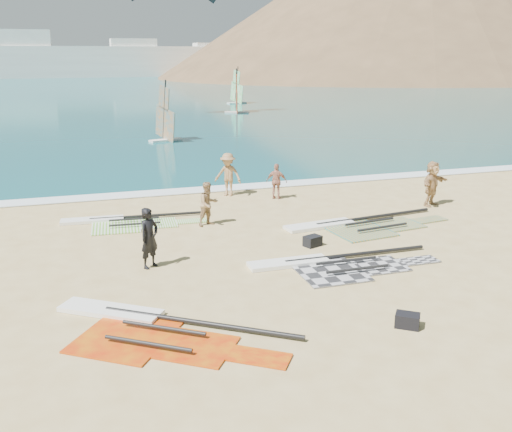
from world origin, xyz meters
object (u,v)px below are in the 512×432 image
object	(u,v)px
gear_bag_near	(313,241)
person_wetsuit	(149,238)
rig_grey	(331,265)
rig_green	(122,222)
rig_red	(146,327)
beachgoer_right	(432,183)
beachgoer_back	(277,181)
beachgoer_mid	(228,175)
gear_bag_far	(407,320)
beachgoer_left	(208,204)
rig_orange	(357,225)

from	to	relation	value
gear_bag_near	person_wetsuit	distance (m)	5.53
rig_grey	rig_green	bearing A→B (deg)	130.89
rig_red	person_wetsuit	xyz separation A→B (m)	(0.64, 4.08, 0.88)
rig_grey	person_wetsuit	xyz separation A→B (m)	(-5.26, 1.60, 0.88)
rig_grey	beachgoer_right	bearing A→B (deg)	36.95
rig_green	beachgoer_back	distance (m)	7.20
beachgoer_mid	beachgoer_right	world-z (taller)	beachgoer_mid
person_wetsuit	rig_grey	bearing A→B (deg)	-55.00
gear_bag_far	beachgoer_left	size ratio (longest dim) A/B	0.33
beachgoer_left	beachgoer_right	world-z (taller)	beachgoer_right
rig_green	beachgoer_right	xyz separation A→B (m)	(12.83, -1.27, 0.91)
beachgoer_mid	beachgoer_right	distance (m)	8.91
beachgoer_back	beachgoer_right	bearing A→B (deg)	-177.43
gear_bag_far	beachgoer_left	xyz separation A→B (m)	(-2.62, 9.58, 0.67)
gear_bag_near	beachgoer_right	size ratio (longest dim) A/B	0.29
rig_orange	beachgoer_mid	distance (m)	7.06
gear_bag_near	beachgoer_back	bearing A→B (deg)	81.04
beachgoer_mid	beachgoer_back	xyz separation A→B (m)	(1.91, -1.20, -0.19)
rig_red	beachgoer_right	distance (m)	15.23
rig_green	gear_bag_near	distance (m)	7.54
gear_bag_far	beachgoer_mid	distance (m)	13.90
gear_bag_far	beachgoer_right	xyz separation A→B (m)	(7.10, 9.56, 0.79)
rig_grey	gear_bag_near	size ratio (longest dim) A/B	10.71
rig_green	rig_orange	world-z (taller)	rig_orange
rig_grey	beachgoer_mid	world-z (taller)	beachgoer_mid
gear_bag_far	beachgoer_right	distance (m)	11.93
beachgoer_back	beachgoer_mid	bearing A→B (deg)	-1.95
rig_grey	beachgoer_right	distance (m)	8.95
beachgoer_mid	beachgoer_right	bearing A→B (deg)	8.79
rig_orange	person_wetsuit	xyz separation A→B (m)	(-7.95, -1.91, 0.88)
beachgoer_left	beachgoer_back	world-z (taller)	beachgoer_left
rig_green	person_wetsuit	xyz separation A→B (m)	(0.44, -5.02, 0.88)
rig_grey	rig_red	xyz separation A→B (m)	(-5.91, -2.48, 0.00)
rig_grey	person_wetsuit	bearing A→B (deg)	163.25
gear_bag_far	beachgoer_mid	size ratio (longest dim) A/B	0.28
person_wetsuit	beachgoer_mid	size ratio (longest dim) A/B	0.95
person_wetsuit	beachgoer_right	world-z (taller)	beachgoer_right
gear_bag_near	rig_red	bearing A→B (deg)	-144.23
rig_orange	beachgoer_right	size ratio (longest dim) A/B	3.40
rig_orange	beachgoer_mid	bearing A→B (deg)	111.69
rig_green	beachgoer_mid	size ratio (longest dim) A/B	2.86
beachgoer_mid	gear_bag_near	bearing A→B (deg)	-45.85
rig_green	rig_orange	bearing A→B (deg)	-16.45
rig_red	person_wetsuit	size ratio (longest dim) A/B	2.90
beachgoer_right	rig_red	bearing A→B (deg)	-177.18
gear_bag_far	beachgoer_back	size ratio (longest dim) A/B	0.35
rig_green	beachgoer_back	size ratio (longest dim) A/B	3.54
gear_bag_near	person_wetsuit	xyz separation A→B (m)	(-5.47, -0.32, 0.75)
rig_red	beachgoer_back	size ratio (longest dim) A/B	3.41
rig_green	gear_bag_far	distance (m)	12.26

